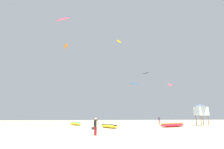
# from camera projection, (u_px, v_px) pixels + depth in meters

# --- Properties ---
(ground_plane) EXTENTS (120.00, 120.00, 0.00)m
(ground_plane) POSITION_uv_depth(u_px,v_px,m) (144.00, 144.00, 11.03)
(ground_plane) COLOR beige
(person_foreground) EXTENTS (0.38, 0.49, 1.67)m
(person_foreground) POSITION_uv_depth(u_px,v_px,m) (96.00, 125.00, 16.07)
(person_foreground) COLOR #B21E23
(person_foreground) RESTS_ON ground
(person_midground) EXTENTS (0.38, 0.48, 1.69)m
(person_midground) POSITION_uv_depth(u_px,v_px,m) (159.00, 120.00, 35.95)
(person_midground) COLOR #B21E23
(person_midground) RESTS_ON ground
(kite_grounded_near) EXTENTS (3.18, 4.81, 0.56)m
(kite_grounded_near) POSITION_uv_depth(u_px,v_px,m) (109.00, 126.00, 25.59)
(kite_grounded_near) COLOR yellow
(kite_grounded_near) RESTS_ON ground
(kite_grounded_mid) EXTENTS (5.55, 3.41, 0.63)m
(kite_grounded_mid) POSITION_uv_depth(u_px,v_px,m) (173.00, 125.00, 27.50)
(kite_grounded_mid) COLOR red
(kite_grounded_mid) RESTS_ON ground
(kite_grounded_far) EXTENTS (3.52, 5.02, 0.58)m
(kite_grounded_far) POSITION_uv_depth(u_px,v_px,m) (75.00, 124.00, 32.94)
(kite_grounded_far) COLOR yellow
(kite_grounded_far) RESTS_ON ground
(lifeguard_tower) EXTENTS (2.30, 2.30, 4.15)m
(lifeguard_tower) POSITION_uv_depth(u_px,v_px,m) (201.00, 110.00, 32.51)
(lifeguard_tower) COLOR #8C704C
(lifeguard_tower) RESTS_ON ground
(cooler_box) EXTENTS (0.56, 0.36, 0.32)m
(cooler_box) POSITION_uv_depth(u_px,v_px,m) (93.00, 128.00, 22.56)
(cooler_box) COLOR #2D2D33
(cooler_box) RESTS_ON ground
(kite_aloft_0) EXTENTS (2.27, 1.97, 0.54)m
(kite_aloft_0) POSITION_uv_depth(u_px,v_px,m) (170.00, 85.00, 44.01)
(kite_aloft_0) COLOR #E5598C
(kite_aloft_1) EXTENTS (2.52, 2.77, 0.44)m
(kite_aloft_1) POSITION_uv_depth(u_px,v_px,m) (119.00, 41.00, 58.01)
(kite_aloft_1) COLOR yellow
(kite_aloft_2) EXTENTS (2.01, 2.40, 0.39)m
(kite_aloft_2) POSITION_uv_depth(u_px,v_px,m) (146.00, 73.00, 50.94)
(kite_aloft_2) COLOR #2D2D33
(kite_aloft_3) EXTENTS (3.30, 2.37, 0.71)m
(kite_aloft_3) POSITION_uv_depth(u_px,v_px,m) (63.00, 19.00, 30.42)
(kite_aloft_3) COLOR #E5598C
(kite_aloft_4) EXTENTS (2.25, 1.19, 0.36)m
(kite_aloft_4) POSITION_uv_depth(u_px,v_px,m) (134.00, 84.00, 51.04)
(kite_aloft_4) COLOR blue
(kite_aloft_5) EXTENTS (2.30, 4.37, 0.84)m
(kite_aloft_5) POSITION_uv_depth(u_px,v_px,m) (66.00, 46.00, 55.11)
(kite_aloft_5) COLOR orange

